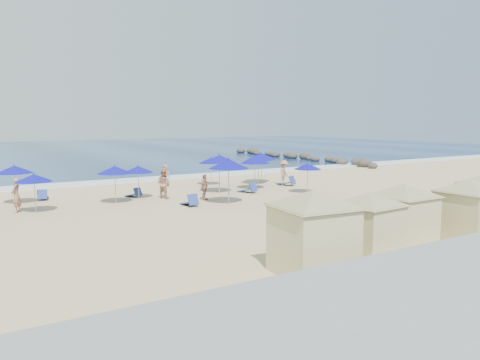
# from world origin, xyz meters

# --- Properties ---
(ground) EXTENTS (160.00, 160.00, 0.00)m
(ground) POSITION_xyz_m (0.00, 0.00, 0.00)
(ground) COLOR #D3B785
(ground) RESTS_ON ground
(ocean) EXTENTS (160.00, 80.00, 0.06)m
(ocean) POSITION_xyz_m (0.00, 55.00, 0.03)
(ocean) COLOR navy
(ocean) RESTS_ON ground
(surf_line) EXTENTS (160.00, 2.50, 0.08)m
(surf_line) POSITION_xyz_m (0.00, 15.50, 0.04)
(surf_line) COLOR white
(surf_line) RESTS_ON ground
(rock_jetty) EXTENTS (2.56, 26.66, 0.96)m
(rock_jetty) POSITION_xyz_m (24.01, 24.90, 0.36)
(rock_jetty) COLOR #312B29
(rock_jetty) RESTS_ON ground
(trash_bin) EXTENTS (0.99, 0.99, 0.84)m
(trash_bin) POSITION_xyz_m (5.66, -5.11, 0.42)
(trash_bin) COLOR black
(trash_bin) RESTS_ON ground
(cabana_0) EXTENTS (4.69, 4.69, 2.96)m
(cabana_0) POSITION_xyz_m (-3.11, -9.80, 1.69)
(cabana_0) COLOR beige
(cabana_0) RESTS_ON ground
(cabana_1) EXTENTS (4.05, 4.05, 2.55)m
(cabana_1) POSITION_xyz_m (-0.09, -9.31, 1.46)
(cabana_1) COLOR beige
(cabana_1) RESTS_ON ground
(cabana_2) EXTENTS (4.23, 4.23, 2.65)m
(cabana_2) POSITION_xyz_m (2.10, -9.01, 1.52)
(cabana_2) COLOR beige
(cabana_2) RESTS_ON ground
(cabana_3) EXTENTS (4.35, 4.35, 2.73)m
(cabana_3) POSITION_xyz_m (4.96, -9.87, 1.56)
(cabana_3) COLOR beige
(cabana_3) RESTS_ON ground
(umbrella_2) EXTENTS (2.06, 2.06, 2.34)m
(umbrella_2) POSITION_xyz_m (-9.55, 8.64, 2.03)
(umbrella_2) COLOR #A5A8AD
(umbrella_2) RESTS_ON ground
(umbrella_3) EXTENTS (1.88, 1.88, 2.14)m
(umbrella_3) POSITION_xyz_m (-8.99, 5.34, 1.85)
(umbrella_3) COLOR #A5A8AD
(umbrella_3) RESTS_ON ground
(umbrella_4) EXTENTS (1.86, 1.86, 2.12)m
(umbrella_4) POSITION_xyz_m (-2.89, 6.75, 1.84)
(umbrella_4) COLOR #A5A8AD
(umbrella_4) RESTS_ON ground
(umbrella_5) EXTENTS (2.01, 2.01, 2.29)m
(umbrella_5) POSITION_xyz_m (-4.61, 5.81, 1.99)
(umbrella_5) COLOR #A5A8AD
(umbrella_5) RESTS_ON ground
(umbrella_6) EXTENTS (2.36, 2.36, 2.69)m
(umbrella_6) POSITION_xyz_m (0.91, 2.27, 2.33)
(umbrella_6) COLOR #A5A8AD
(umbrella_6) RESTS_ON ground
(umbrella_7) EXTENTS (1.88, 1.88, 2.14)m
(umbrella_7) POSITION_xyz_m (3.80, 9.81, 1.85)
(umbrella_7) COLOR #A5A8AD
(umbrella_7) RESTS_ON ground
(umbrella_8) EXTENTS (2.33, 2.33, 2.65)m
(umbrella_8) POSITION_xyz_m (2.46, 6.14, 2.30)
(umbrella_8) COLOR #A5A8AD
(umbrella_8) RESTS_ON ground
(umbrella_9) EXTENTS (2.10, 2.10, 2.39)m
(umbrella_9) POSITION_xyz_m (7.76, 8.93, 2.07)
(umbrella_9) COLOR #A5A8AD
(umbrella_9) RESTS_ON ground
(umbrella_10) EXTENTS (2.06, 2.06, 2.34)m
(umbrella_10) POSITION_xyz_m (7.05, 8.35, 2.03)
(umbrella_10) COLOR #A5A8AD
(umbrella_10) RESTS_ON ground
(umbrella_11) EXTENTS (1.82, 1.82, 2.07)m
(umbrella_11) POSITION_xyz_m (7.39, 3.00, 1.80)
(umbrella_11) COLOR #A5A8AD
(umbrella_11) RESTS_ON ground
(umbrella_12) EXTENTS (2.10, 2.10, 2.39)m
(umbrella_12) POSITION_xyz_m (5.38, 6.27, 2.07)
(umbrella_12) COLOR #A5A8AD
(umbrella_12) RESTS_ON ground
(beach_chair_1) EXTENTS (0.84, 1.36, 0.69)m
(beach_chair_1) POSITION_xyz_m (-7.99, 9.44, 0.24)
(beach_chair_1) COLOR navy
(beach_chair_1) RESTS_ON ground
(beach_chair_2) EXTENTS (0.87, 1.26, 0.64)m
(beach_chair_2) POSITION_xyz_m (-2.88, 7.50, 0.22)
(beach_chair_2) COLOR navy
(beach_chair_2) RESTS_ON ground
(beach_chair_3) EXTENTS (0.62, 1.35, 0.73)m
(beach_chair_3) POSITION_xyz_m (-1.25, 2.88, 0.25)
(beach_chair_3) COLOR navy
(beach_chair_3) RESTS_ON ground
(beach_chair_4) EXTENTS (0.99, 1.48, 0.75)m
(beach_chair_4) POSITION_xyz_m (4.24, 5.26, 0.26)
(beach_chair_4) COLOR navy
(beach_chair_4) RESTS_ON ground
(beach_chair_5) EXTENTS (1.07, 1.50, 0.76)m
(beach_chair_5) POSITION_xyz_m (8.56, 6.60, 0.26)
(beach_chair_5) COLOR navy
(beach_chair_5) RESTS_ON ground
(beachgoer_0) EXTENTS (0.71, 0.80, 1.84)m
(beachgoer_0) POSITION_xyz_m (-9.81, 6.00, 0.92)
(beachgoer_0) COLOR #AC745F
(beachgoer_0) RESTS_ON ground
(beachgoer_1) EXTENTS (1.05, 1.12, 1.83)m
(beachgoer_1) POSITION_xyz_m (-1.48, 6.17, 0.92)
(beachgoer_1) COLOR #AC745F
(beachgoer_1) RESTS_ON ground
(beachgoer_2) EXTENTS (0.95, 0.90, 1.58)m
(beachgoer_2) POSITION_xyz_m (0.36, 4.24, 0.79)
(beachgoer_2) COLOR #AC745F
(beachgoer_2) RESTS_ON ground
(beachgoer_3) EXTENTS (1.40, 1.29, 1.89)m
(beachgoer_3) POSITION_xyz_m (8.36, 6.85, 0.94)
(beachgoer_3) COLOR #AC745F
(beachgoer_3) RESTS_ON ground
(beachgoer_4) EXTENTS (0.91, 0.93, 1.62)m
(beachgoer_4) POSITION_xyz_m (0.62, 10.93, 0.81)
(beachgoer_4) COLOR #AC745F
(beachgoer_4) RESTS_ON ground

